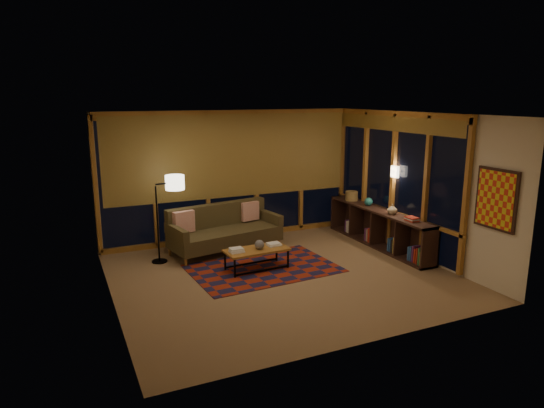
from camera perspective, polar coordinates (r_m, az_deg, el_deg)
name	(u,v)px	position (r m, az deg, el deg)	size (l,w,h in m)	color
floor	(282,276)	(8.32, 1.21, -8.41)	(5.50, 5.00, 0.01)	#8E7353
ceiling	(283,114)	(7.77, 1.31, 10.50)	(5.50, 5.00, 0.01)	beige
walls	(283,198)	(7.94, 1.26, 0.72)	(5.51, 5.01, 2.70)	beige
window_wall_back	(232,176)	(10.14, -4.69, 3.32)	(5.30, 0.16, 2.60)	#B37332
window_wall_right	(392,180)	(9.85, 13.93, 2.70)	(0.16, 3.70, 2.60)	#B37332
wall_art	(496,199)	(8.11, 24.84, 0.51)	(0.06, 0.74, 0.94)	red
wall_sconce	(395,172)	(9.66, 14.26, 3.70)	(0.12, 0.18, 0.22)	#F0E4C1
sofa	(226,229)	(9.50, -5.48, -2.97)	(2.15, 0.87, 0.88)	#4E3F21
pillow_left	(184,223)	(9.27, -10.33, -2.20)	(0.41, 0.14, 0.41)	#B6331E
pillow_right	(250,213)	(9.98, -2.63, -1.01)	(0.38, 0.13, 0.38)	#B6331E
area_rug	(263,268)	(8.64, -1.03, -7.56)	(2.51, 1.67, 0.01)	maroon
coffee_table	(257,259)	(8.55, -1.82, -6.50)	(1.11, 0.51, 0.37)	#B37332
book_stack_a	(236,250)	(8.34, -4.20, -5.42)	(0.25, 0.20, 0.07)	white
book_stack_b	(274,244)	(8.67, 0.22, -4.75)	(0.24, 0.19, 0.05)	white
ceramic_pot	(259,244)	(8.46, -1.49, -4.78)	(0.17, 0.17, 0.17)	#2A2B33
floor_lamp	(157,220)	(8.98, -13.34, -1.84)	(0.53, 0.35, 1.59)	black
bookshelf	(378,228)	(10.02, 12.41, -2.75)	(0.40, 3.02, 0.75)	#311E19
basket	(352,196)	(10.67, 9.34, 0.96)	(0.27, 0.27, 0.20)	olive
teal_bowl	(368,202)	(10.21, 11.28, 0.26)	(0.17, 0.17, 0.17)	#1F6F6E
vase	(392,209)	(9.60, 13.98, -0.59)	(0.19, 0.19, 0.20)	#C6B28D
shelf_book_stack	(412,219)	(9.19, 16.12, -1.71)	(0.17, 0.24, 0.07)	white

